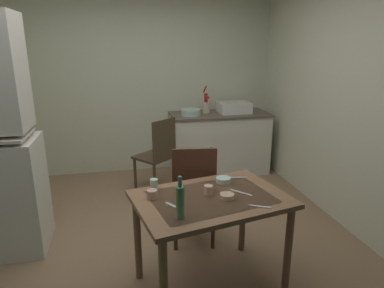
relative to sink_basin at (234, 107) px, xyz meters
name	(u,v)px	position (x,y,z in m)	size (l,w,h in m)	color
ground_plane	(156,247)	(-1.33, -1.77, -0.95)	(5.18, 5.18, 0.00)	#8A6B50
wall_back	(137,84)	(-1.33, 0.37, 0.32)	(3.96, 0.10, 2.54)	beige
wall_right	(362,104)	(0.66, -1.77, 0.32)	(0.10, 4.28, 2.54)	beige
counter_cabinet	(219,143)	(-0.21, 0.00, -0.51)	(1.39, 0.64, 0.87)	silver
sink_basin	(234,107)	(0.00, 0.00, 0.00)	(0.44, 0.34, 0.15)	white
hand_pump	(206,101)	(-0.40, 0.05, 0.09)	(0.05, 0.27, 0.39)	#B21E19
mixing_bowl_counter	(191,112)	(-0.64, -0.05, -0.04)	(0.27, 0.27, 0.08)	#ADD1C1
stoneware_crock	(206,107)	(-0.39, 0.06, 0.00)	(0.10, 0.10, 0.16)	beige
dining_table	(211,210)	(-0.97, -2.37, -0.30)	(1.21, 0.94, 0.75)	brown
chair_far_side	(193,193)	(-0.97, -1.78, -0.44)	(0.45, 0.45, 0.97)	#4B3023
chair_by_counter	(158,154)	(-1.16, -0.58, -0.44)	(0.56, 0.56, 0.96)	#473524
serving_bowl_wide	(223,180)	(-0.81, -2.13, -0.18)	(0.12, 0.12, 0.04)	#ADD1C1
soup_bowl_small	(227,196)	(-0.87, -2.42, -0.18)	(0.10, 0.10, 0.03)	tan
teacup_mint	(152,194)	(-1.39, -2.30, -0.17)	(0.08, 0.08, 0.06)	tan
mug_dark	(208,190)	(-0.98, -2.32, -0.17)	(0.07, 0.07, 0.07)	tan
teacup_cream	(154,184)	(-1.36, -2.13, -0.16)	(0.06, 0.06, 0.08)	#ADD1C1
glass_bottle	(180,201)	(-1.24, -2.62, -0.08)	(0.06, 0.06, 0.28)	#4C7F56
table_knife	(241,192)	(-0.73, -2.35, -0.20)	(0.18, 0.02, 0.01)	silver
teaspoon_near_bowl	(174,206)	(-1.26, -2.46, -0.20)	(0.15, 0.02, 0.01)	beige
teaspoon_by_cup	(238,177)	(-0.66, -2.06, -0.20)	(0.15, 0.02, 0.01)	beige
serving_spoon	(260,206)	(-0.69, -2.59, -0.20)	(0.15, 0.02, 0.01)	beige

